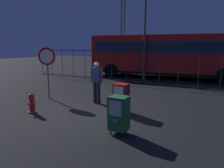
# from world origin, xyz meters

# --- Properties ---
(ground_plane) EXTENTS (60.00, 60.00, 0.00)m
(ground_plane) POSITION_xyz_m (0.00, 0.00, 0.00)
(ground_plane) COLOR black
(fire_hydrant) EXTENTS (0.33, 0.32, 0.75)m
(fire_hydrant) POSITION_xyz_m (-1.79, -0.75, 0.35)
(fire_hydrant) COLOR red
(fire_hydrant) RESTS_ON ground_plane
(newspaper_box_primary) EXTENTS (0.48, 0.42, 1.02)m
(newspaper_box_primary) POSITION_xyz_m (0.88, 0.82, 0.57)
(newspaper_box_primary) COLOR black
(newspaper_box_primary) RESTS_ON ground_plane
(newspaper_box_secondary) EXTENTS (0.48, 0.42, 1.02)m
(newspaper_box_secondary) POSITION_xyz_m (1.66, -0.83, 0.57)
(newspaper_box_secondary) COLOR black
(newspaper_box_secondary) RESTS_ON ground_plane
(stop_sign) EXTENTS (0.71, 0.31, 2.23)m
(stop_sign) POSITION_xyz_m (-2.80, 1.01, 1.60)
(stop_sign) COLOR #4C4F54
(stop_sign) RESTS_ON ground_plane
(pedestrian) EXTENTS (0.55, 0.22, 1.67)m
(pedestrian) POSITION_xyz_m (-0.53, 1.43, 0.95)
(pedestrian) COLOR black
(pedestrian) RESTS_ON ground_plane
(fence_barrier) EXTENTS (18.03, 0.04, 2.00)m
(fence_barrier) POSITION_xyz_m (0.00, 6.37, 1.02)
(fence_barrier) COLOR #2D2D33
(fence_barrier) RESTS_ON ground_plane
(bus_near) EXTENTS (10.72, 3.71, 3.00)m
(bus_near) POSITION_xyz_m (0.06, 9.37, 1.71)
(bus_near) COLOR red
(bus_near) RESTS_ON ground_plane
(bus_far) EXTENTS (10.58, 3.08, 3.00)m
(bus_far) POSITION_xyz_m (-1.89, 12.96, 1.71)
(bus_far) COLOR gold
(bus_far) RESTS_ON ground_plane
(street_light_near_left) EXTENTS (0.32, 0.32, 8.65)m
(street_light_near_left) POSITION_xyz_m (-0.99, 7.83, 4.91)
(street_light_near_left) COLOR #4C4F54
(street_light_near_left) RESTS_ON ground_plane
(street_light_near_right) EXTENTS (0.32, 0.32, 8.71)m
(street_light_near_right) POSITION_xyz_m (-4.90, 12.76, 4.94)
(street_light_near_right) COLOR #4C4F54
(street_light_near_right) RESTS_ON ground_plane
(street_light_far_left) EXTENTS (0.32, 0.32, 7.47)m
(street_light_far_left) POSITION_xyz_m (-4.69, 11.72, 4.30)
(street_light_far_left) COLOR #4C4F54
(street_light_far_left) RESTS_ON ground_plane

